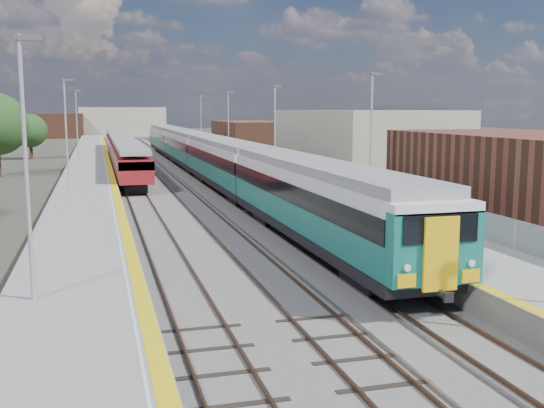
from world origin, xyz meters
name	(u,v)px	position (x,y,z in m)	size (l,w,h in m)	color
ground	(187,177)	(0.00, 50.00, 0.00)	(320.00, 320.00, 0.00)	#47443A
ballast_bed	(161,175)	(-2.25, 52.50, 0.03)	(10.50, 155.00, 0.06)	#565451
tracks	(165,172)	(-1.65, 54.18, 0.11)	(8.96, 160.00, 0.17)	#4C3323
platform_right	(235,168)	(5.28, 52.49, 0.54)	(4.70, 155.00, 8.52)	slate
platform_left	(89,172)	(-9.05, 52.49, 0.52)	(4.30, 155.00, 8.52)	slate
buildings	(48,90)	(-18.12, 138.60, 10.70)	(72.00, 185.50, 40.00)	brown
green_train	(204,153)	(1.50, 48.61, 2.40)	(3.10, 86.16, 3.41)	black
red_train	(122,150)	(-5.50, 63.06, 1.96)	(2.63, 53.45, 3.32)	black
tree_c	(30,131)	(-16.57, 77.84, 3.73)	(4.38, 4.38, 5.93)	#382619
tree_d	(328,132)	(21.22, 68.16, 3.56)	(4.17, 4.17, 5.66)	#382619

